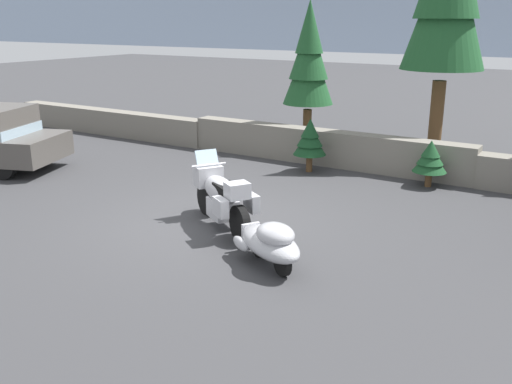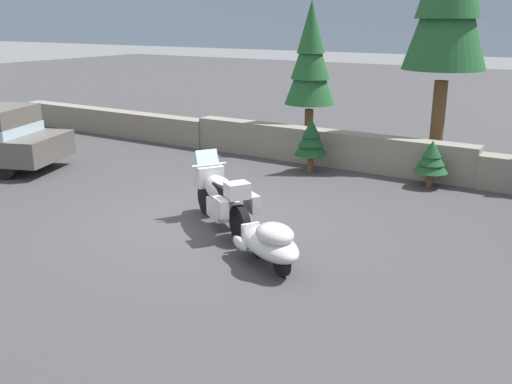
# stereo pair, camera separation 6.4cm
# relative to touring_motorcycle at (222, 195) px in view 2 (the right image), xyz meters

# --- Properties ---
(ground_plane) EXTENTS (80.00, 80.00, 0.00)m
(ground_plane) POSITION_rel_touring_motorcycle_xyz_m (-0.48, 0.04, -0.62)
(ground_plane) COLOR #38383A
(stone_guard_wall) EXTENTS (24.00, 0.59, 0.93)m
(stone_guard_wall) POSITION_rel_touring_motorcycle_xyz_m (-0.61, 5.38, -0.20)
(stone_guard_wall) COLOR slate
(stone_guard_wall) RESTS_ON ground
(touring_motorcycle) EXTENTS (2.03, 1.46, 1.33)m
(touring_motorcycle) POSITION_rel_touring_motorcycle_xyz_m (0.00, 0.00, 0.00)
(touring_motorcycle) COLOR black
(touring_motorcycle) RESTS_ON ground
(car_shaped_trailer) EXTENTS (2.05, 1.48, 0.76)m
(car_shaped_trailer) POSITION_rel_touring_motorcycle_xyz_m (1.68, -1.06, -0.21)
(car_shaped_trailer) COLOR black
(car_shaped_trailer) RESTS_ON ground
(pine_tree_far_right) EXTENTS (1.45, 1.45, 4.31)m
(pine_tree_far_right) POSITION_rel_touring_motorcycle_xyz_m (-1.56, 6.59, 2.07)
(pine_tree_far_right) COLOR brown
(pine_tree_far_right) RESTS_ON ground
(pine_sapling_near) EXTENTS (0.79, 0.79, 1.10)m
(pine_sapling_near) POSITION_rel_touring_motorcycle_xyz_m (2.56, 4.75, 0.07)
(pine_sapling_near) COLOR brown
(pine_sapling_near) RESTS_ON ground
(pine_sapling_farther) EXTENTS (0.84, 0.84, 1.37)m
(pine_sapling_farther) POSITION_rel_touring_motorcycle_xyz_m (-0.43, 4.50, 0.24)
(pine_sapling_farther) COLOR brown
(pine_sapling_farther) RESTS_ON ground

